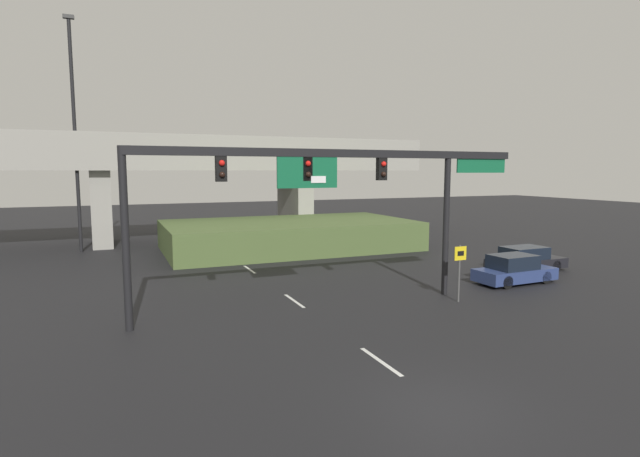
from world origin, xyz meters
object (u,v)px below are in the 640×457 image
(highway_light_pole_near, at_px, (75,131))
(parked_sedan_mid_right, at_px, (525,260))
(signal_gantry, at_px, (333,179))
(parked_sedan_near_right, at_px, (514,270))
(speed_limit_sign, at_px, (460,265))

(highway_light_pole_near, relative_size, parked_sedan_mid_right, 3.45)
(signal_gantry, bearing_deg, parked_sedan_mid_right, 11.20)
(signal_gantry, xyz_separation_m, parked_sedan_near_right, (10.33, 0.48, -4.67))
(signal_gantry, bearing_deg, parked_sedan_near_right, 2.65)
(highway_light_pole_near, height_order, parked_sedan_near_right, highway_light_pole_near)
(parked_sedan_mid_right, bearing_deg, parked_sedan_near_right, -144.29)
(speed_limit_sign, xyz_separation_m, parked_sedan_near_right, (4.92, 1.88, -0.95))
(speed_limit_sign, distance_m, highway_light_pole_near, 27.38)
(signal_gantry, relative_size, speed_limit_sign, 6.87)
(speed_limit_sign, bearing_deg, parked_sedan_mid_right, 27.16)
(parked_sedan_near_right, relative_size, parked_sedan_mid_right, 0.92)
(speed_limit_sign, height_order, highway_light_pole_near, highway_light_pole_near)
(speed_limit_sign, distance_m, parked_sedan_near_right, 5.35)
(signal_gantry, distance_m, highway_light_pole_near, 22.66)
(parked_sedan_mid_right, bearing_deg, highway_light_pole_near, 143.28)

